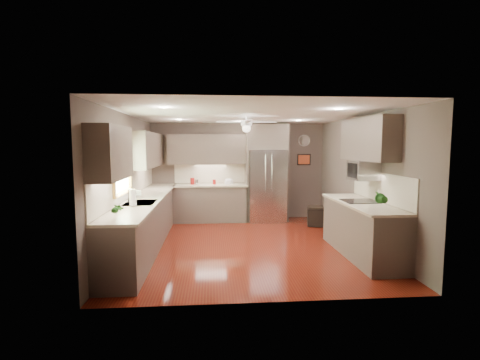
{
  "coord_description": "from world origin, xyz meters",
  "views": [
    {
      "loc": [
        -0.68,
        -6.57,
        1.93
      ],
      "look_at": [
        -0.1,
        0.6,
        1.21
      ],
      "focal_mm": 26.0,
      "sensor_mm": 36.0,
      "label": 1
    }
  ],
  "objects": [
    {
      "name": "wall_left",
      "position": [
        -2.25,
        0.0,
        1.25
      ],
      "size": [
        0.0,
        5.0,
        5.0
      ],
      "primitive_type": "plane",
      "rotation": [
        1.57,
        0.0,
        1.57
      ],
      "color": "brown",
      "rests_on": "ground"
    },
    {
      "name": "ceiling",
      "position": [
        0.0,
        0.0,
        2.5
      ],
      "size": [
        5.0,
        5.0,
        0.0
      ],
      "primitive_type": "plane",
      "rotation": [
        3.14,
        0.0,
        0.0
      ],
      "color": "white",
      "rests_on": "ground"
    },
    {
      "name": "bowl",
      "position": [
        -0.26,
        2.22,
        0.97
      ],
      "size": [
        0.27,
        0.27,
        0.06
      ],
      "primitive_type": "imported",
      "rotation": [
        0.0,
        0.0,
        -0.23
      ],
      "color": "beige",
      "rests_on": "back_run"
    },
    {
      "name": "potted_plant_left",
      "position": [
        -1.95,
        -1.87,
        1.08
      ],
      "size": [
        0.16,
        0.11,
        0.28
      ],
      "primitive_type": "imported",
      "rotation": [
        0.0,
        0.0,
        -0.11
      ],
      "color": "#1C4E16",
      "rests_on": "left_run"
    },
    {
      "name": "uppers",
      "position": [
        -0.74,
        0.71,
        1.87
      ],
      "size": [
        4.5,
        4.7,
        0.95
      ],
      "color": "#4B4237",
      "rests_on": "wall_left"
    },
    {
      "name": "left_run",
      "position": [
        -1.95,
        0.15,
        0.48
      ],
      "size": [
        0.65,
        4.7,
        1.45
      ],
      "color": "#4B4237",
      "rests_on": "ground"
    },
    {
      "name": "soap_bottle",
      "position": [
        -2.06,
        0.06,
        1.04
      ],
      "size": [
        0.1,
        0.11,
        0.2
      ],
      "primitive_type": "imported",
      "rotation": [
        0.0,
        0.0,
        0.21
      ],
      "color": "white",
      "rests_on": "left_run"
    },
    {
      "name": "floor",
      "position": [
        0.0,
        0.0,
        0.0
      ],
      "size": [
        5.0,
        5.0,
        0.0
      ],
      "primitive_type": "plane",
      "color": "#53110B",
      "rests_on": "ground"
    },
    {
      "name": "wall_right",
      "position": [
        2.25,
        0.0,
        1.25
      ],
      "size": [
        0.0,
        5.0,
        5.0
      ],
      "primitive_type": "plane",
      "rotation": [
        1.57,
        0.0,
        -1.57
      ],
      "color": "brown",
      "rests_on": "ground"
    },
    {
      "name": "wall_back",
      "position": [
        0.0,
        2.5,
        1.25
      ],
      "size": [
        4.5,
        0.0,
        4.5
      ],
      "primitive_type": "plane",
      "rotation": [
        1.57,
        0.0,
        0.0
      ],
      "color": "brown",
      "rests_on": "ground"
    },
    {
      "name": "canister_b",
      "position": [
        -1.07,
        2.21,
        1.01
      ],
      "size": [
        0.09,
        0.09,
        0.12
      ],
      "primitive_type": "cylinder",
      "rotation": [
        0.0,
        0.0,
        -0.13
      ],
      "color": "silver",
      "rests_on": "back_run"
    },
    {
      "name": "refrigerator",
      "position": [
        0.7,
        2.16,
        1.19
      ],
      "size": [
        1.06,
        0.75,
        2.45
      ],
      "color": "silver",
      "rests_on": "ground"
    },
    {
      "name": "canister_d",
      "position": [
        -0.63,
        2.22,
        1.0
      ],
      "size": [
        0.08,
        0.08,
        0.12
      ],
      "primitive_type": "cylinder",
      "rotation": [
        0.0,
        0.0,
        0.02
      ],
      "color": "maroon",
      "rests_on": "back_run"
    },
    {
      "name": "back_run",
      "position": [
        -0.72,
        2.2,
        0.48
      ],
      "size": [
        1.85,
        0.65,
        1.45
      ],
      "color": "#4B4237",
      "rests_on": "ground"
    },
    {
      "name": "paper_towel",
      "position": [
        -1.96,
        -0.87,
        1.08
      ],
      "size": [
        0.11,
        0.11,
        0.28
      ],
      "color": "white",
      "rests_on": "left_run"
    },
    {
      "name": "wall_front",
      "position": [
        0.0,
        -2.5,
        1.25
      ],
      "size": [
        4.5,
        0.0,
        4.5
      ],
      "primitive_type": "plane",
      "rotation": [
        -1.57,
        0.0,
        0.0
      ],
      "color": "brown",
      "rests_on": "ground"
    },
    {
      "name": "canister_a",
      "position": [
        -1.18,
        2.24,
        1.02
      ],
      "size": [
        0.14,
        0.14,
        0.17
      ],
      "primitive_type": "cylinder",
      "rotation": [
        0.0,
        0.0,
        0.35
      ],
      "color": "maroon",
      "rests_on": "back_run"
    },
    {
      "name": "ceiling_fan",
      "position": [
        -0.0,
        0.3,
        2.33
      ],
      "size": [
        1.18,
        1.18,
        0.32
      ],
      "color": "white",
      "rests_on": "ceiling"
    },
    {
      "name": "wall_clock",
      "position": [
        1.75,
        2.48,
        2.05
      ],
      "size": [
        0.3,
        0.03,
        0.3
      ],
      "color": "white",
      "rests_on": "wall_back"
    },
    {
      "name": "microwave",
      "position": [
        2.03,
        -0.55,
        1.48
      ],
      "size": [
        0.43,
        0.55,
        0.34
      ],
      "color": "silver",
      "rests_on": "wall_right"
    },
    {
      "name": "window",
      "position": [
        -2.22,
        -0.5,
        1.55
      ],
      "size": [
        0.05,
        1.12,
        0.92
      ],
      "color": "#BFF2B2",
      "rests_on": "wall_left"
    },
    {
      "name": "potted_plant_right",
      "position": [
        1.89,
        -1.5,
        1.12
      ],
      "size": [
        0.21,
        0.17,
        0.37
      ],
      "primitive_type": "imported",
      "rotation": [
        0.0,
        0.0,
        -0.05
      ],
      "color": "#1C4E16",
      "rests_on": "right_run"
    },
    {
      "name": "sink",
      "position": [
        -1.93,
        -0.5,
        0.91
      ],
      "size": [
        0.5,
        0.7,
        0.32
      ],
      "color": "silver",
      "rests_on": "left_run"
    },
    {
      "name": "recessed_lights",
      "position": [
        -0.04,
        0.4,
        2.49
      ],
      "size": [
        2.84,
        3.14,
        0.01
      ],
      "color": "white",
      "rests_on": "ceiling"
    },
    {
      "name": "right_run",
      "position": [
        1.93,
        -0.8,
        0.48
      ],
      "size": [
        0.7,
        2.2,
        1.45
      ],
      "color": "#4B4237",
      "rests_on": "ground"
    },
    {
      "name": "stool",
      "position": [
        1.78,
        1.43,
        0.24
      ],
      "size": [
        0.45,
        0.45,
        0.46
      ],
      "color": "black",
      "rests_on": "ground"
    },
    {
      "name": "framed_print",
      "position": [
        1.75,
        2.48,
        1.55
      ],
      "size": [
        0.36,
        0.03,
        0.3
      ],
      "color": "black",
      "rests_on": "wall_back"
    }
  ]
}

